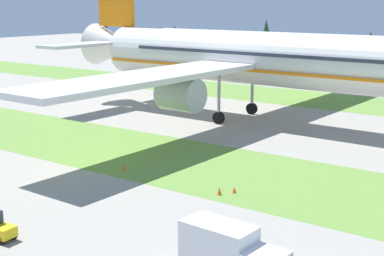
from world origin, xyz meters
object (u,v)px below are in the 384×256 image
object	(u,v)px
taxiway_marker_0	(123,167)
ground_crew_marshaller	(189,254)
catering_truck	(231,253)
taxiway_marker_3	(234,190)
taxiway_marker_2	(219,191)
airliner	(253,58)

from	to	relation	value
taxiway_marker_0	ground_crew_marshaller	bearing A→B (deg)	-36.81
catering_truck	ground_crew_marshaller	bearing A→B (deg)	-90.88
taxiway_marker_3	catering_truck	bearing A→B (deg)	-58.98
taxiway_marker_3	ground_crew_marshaller	bearing A→B (deg)	-69.12
taxiway_marker_0	taxiway_marker_2	xyz separation A→B (m)	(12.04, -0.74, -0.00)
airliner	ground_crew_marshaller	distance (m)	47.19
catering_truck	taxiway_marker_2	xyz separation A→B (m)	(-9.37, 13.08, -1.61)
airliner	taxiway_marker_3	bearing A→B (deg)	28.58
catering_truck	ground_crew_marshaller	world-z (taller)	catering_truck
ground_crew_marshaller	taxiway_marker_0	bearing A→B (deg)	7.61
ground_crew_marshaller	taxiway_marker_0	world-z (taller)	ground_crew_marshaller
taxiway_marker_2	taxiway_marker_3	distance (m)	1.45
taxiway_marker_0	taxiway_marker_2	size ratio (longest dim) A/B	1.00
taxiway_marker_0	taxiway_marker_3	bearing A→B (deg)	2.20
taxiway_marker_0	taxiway_marker_3	world-z (taller)	taxiway_marker_0
taxiway_marker_2	ground_crew_marshaller	bearing A→B (deg)	-64.47
airliner	ground_crew_marshaller	world-z (taller)	airliner
ground_crew_marshaller	taxiway_marker_3	world-z (taller)	ground_crew_marshaller
catering_truck	taxiway_marker_2	size ratio (longest dim) A/B	10.38
catering_truck	taxiway_marker_2	world-z (taller)	catering_truck
airliner	taxiway_marker_2	distance (m)	33.37
catering_truck	taxiway_marker_2	distance (m)	16.17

